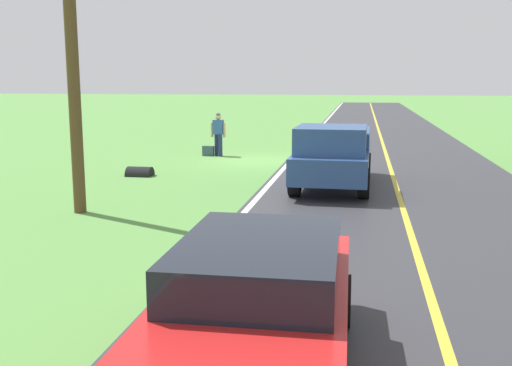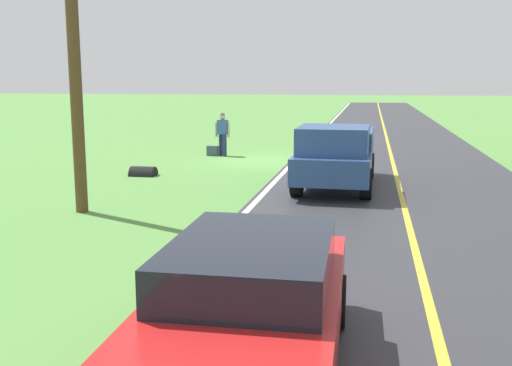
# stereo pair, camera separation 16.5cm
# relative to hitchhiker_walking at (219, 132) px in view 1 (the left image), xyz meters

# --- Properties ---
(ground_plane) EXTENTS (200.00, 200.00, 0.00)m
(ground_plane) POSITION_rel_hitchhiker_walking_xyz_m (-1.74, 1.15, -0.98)
(ground_plane) COLOR #568E42
(road_surface) EXTENTS (7.68, 120.00, 0.00)m
(road_surface) POSITION_rel_hitchhiker_walking_xyz_m (-6.71, 1.15, -0.98)
(road_surface) COLOR #333338
(road_surface) RESTS_ON ground
(lane_edge_line) EXTENTS (0.16, 117.60, 0.00)m
(lane_edge_line) POSITION_rel_hitchhiker_walking_xyz_m (-3.05, 1.15, -0.98)
(lane_edge_line) COLOR silver
(lane_edge_line) RESTS_ON ground
(lane_centre_line) EXTENTS (0.14, 117.60, 0.00)m
(lane_centre_line) POSITION_rel_hitchhiker_walking_xyz_m (-6.71, 1.15, -0.98)
(lane_centre_line) COLOR gold
(lane_centre_line) RESTS_ON ground
(hitchhiker_walking) EXTENTS (0.62, 0.53, 1.75)m
(hitchhiker_walking) POSITION_rel_hitchhiker_walking_xyz_m (0.00, 0.00, 0.00)
(hitchhiker_walking) COLOR navy
(hitchhiker_walking) RESTS_ON ground
(suitcase_carried) EXTENTS (0.47, 0.23, 0.40)m
(suitcase_carried) POSITION_rel_hitchhiker_walking_xyz_m (0.42, 0.06, -0.78)
(suitcase_carried) COLOR #384C56
(suitcase_carried) RESTS_ON ground
(pickup_truck_passing) EXTENTS (2.18, 5.44, 1.82)m
(pickup_truck_passing) POSITION_rel_hitchhiker_walking_xyz_m (-4.91, 6.38, -0.01)
(pickup_truck_passing) COLOR #2D4C84
(pickup_truck_passing) RESTS_ON ground
(sedan_ahead_same_lane) EXTENTS (1.99, 4.43, 1.41)m
(sedan_ahead_same_lane) POSITION_rel_hitchhiker_walking_xyz_m (-4.67, 17.40, -0.23)
(sedan_ahead_same_lane) COLOR red
(sedan_ahead_same_lane) RESTS_ON ground
(utility_pole_roadside) EXTENTS (0.28, 0.28, 8.90)m
(utility_pole_roadside) POSITION_rel_hitchhiker_walking_xyz_m (0.72, 10.62, 3.47)
(utility_pole_roadside) COLOR brown
(utility_pole_roadside) RESTS_ON ground
(drainage_culvert) EXTENTS (0.80, 0.60, 0.60)m
(drainage_culvert) POSITION_rel_hitchhiker_walking_xyz_m (1.30, 5.37, -0.98)
(drainage_culvert) COLOR black
(drainage_culvert) RESTS_ON ground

